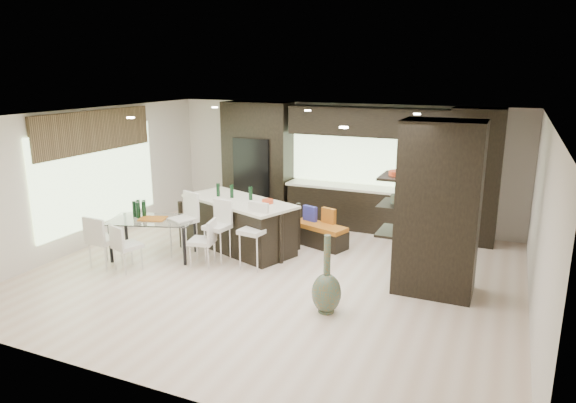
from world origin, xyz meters
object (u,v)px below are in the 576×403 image
at_px(stool_left, 184,231).
at_px(floor_vase, 327,274).
at_px(chair_near, 128,249).
at_px(chair_end, 202,244).
at_px(stool_right, 253,243).
at_px(chair_far, 105,243).
at_px(bench, 319,235).
at_px(stool_mid, 218,238).
at_px(dining_table, 154,238).
at_px(kitchen_island, 239,224).

distance_m(stool_left, floor_vase, 3.39).
bearing_deg(chair_near, chair_end, 52.73).
xyz_separation_m(stool_right, chair_far, (-2.42, -1.00, -0.03)).
height_order(stool_right, bench, stool_right).
relative_size(stool_right, chair_near, 1.21).
distance_m(floor_vase, chair_near, 3.71).
xyz_separation_m(stool_left, stool_right, (1.45, 0.01, -0.02)).
bearing_deg(floor_vase, stool_mid, 156.10).
height_order(stool_left, chair_far, stool_left).
distance_m(bench, chair_far, 4.03).
bearing_deg(floor_vase, bench, 112.34).
bearing_deg(bench, dining_table, -126.01).
relative_size(stool_mid, floor_vase, 0.78).
height_order(kitchen_island, bench, kitchen_island).
distance_m(floor_vase, chair_far, 4.19).
height_order(stool_mid, bench, stool_mid).
bearing_deg(chair_near, kitchen_island, 74.13).
relative_size(stool_left, stool_right, 1.04).
height_order(stool_right, chair_near, stool_right).
relative_size(stool_left, chair_far, 1.12).
bearing_deg(chair_near, chair_far, -158.12).
bearing_deg(stool_right, chair_far, -150.45).
distance_m(stool_left, bench, 2.65).
xyz_separation_m(stool_left, dining_table, (-0.50, -0.24, -0.12)).
distance_m(stool_right, bench, 1.74).
xyz_separation_m(bench, chair_far, (-3.08, -2.59, 0.22)).
xyz_separation_m(stool_mid, bench, (1.38, 1.58, -0.24)).
distance_m(bench, chair_end, 2.41).
bearing_deg(stool_right, chair_near, -146.33).
bearing_deg(dining_table, kitchen_island, 23.04).
xyz_separation_m(stool_right, dining_table, (-1.95, -0.25, -0.10)).
bearing_deg(stool_left, kitchen_island, 69.28).
distance_m(stool_left, chair_end, 0.62).
bearing_deg(kitchen_island, floor_vase, -17.06).
relative_size(stool_right, bench, 0.82).
xyz_separation_m(kitchen_island, bench, (1.38, 0.77, -0.27)).
relative_size(kitchen_island, floor_vase, 2.02).
distance_m(stool_mid, floor_vase, 2.72).
bearing_deg(dining_table, chair_near, -108.09).
relative_size(bench, chair_end, 1.46).
bearing_deg(kitchen_island, chair_far, -112.64).
bearing_deg(dining_table, floor_vase, -30.90).
bearing_deg(stool_mid, chair_near, -134.37).
distance_m(floor_vase, dining_table, 3.81).
bearing_deg(chair_far, kitchen_island, 50.33).
height_order(chair_near, chair_far, chair_far).
bearing_deg(chair_far, stool_mid, 34.06).
xyz_separation_m(bench, floor_vase, (1.10, -2.68, 0.36)).
distance_m(stool_mid, bench, 2.11).
bearing_deg(chair_far, floor_vase, 2.16).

